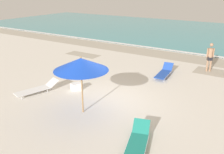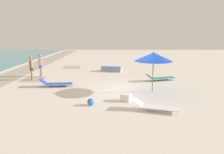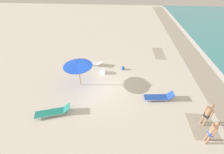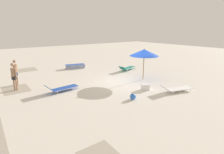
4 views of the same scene
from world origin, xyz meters
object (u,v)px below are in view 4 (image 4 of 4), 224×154
Objects in this scene: beach_umbrella at (144,53)px; sun_lounger_beside_umbrella at (127,68)px; sun_lounger_under_umbrella at (62,88)px; beachgoer_shoreline_child at (14,75)px; beach_ball at (133,97)px; lounger_stack at (75,66)px; beachgoer_wading_adult at (16,71)px; cooler_box at (145,87)px; sun_lounger_near_water_left at (176,89)px.

beach_umbrella is 1.03× the size of sun_lounger_beside_umbrella.
sun_lounger_under_umbrella is 1.20× the size of beachgoer_shoreline_child.
sun_lounger_under_umbrella is at bearing 36.67° from beach_ball.
lounger_stack is 1.13× the size of beachgoer_wading_adult.
beach_umbrella is at bearing -106.58° from sun_lounger_under_umbrella.
sun_lounger_beside_umbrella is at bearing -93.79° from cooler_box.
beach_ball is at bearing -170.19° from lounger_stack.
beachgoer_wading_adult is (1.22, 9.14, 0.79)m from sun_lounger_beside_umbrella.
cooler_box is at bearing -129.30° from sun_lounger_under_umbrella.
sun_lounger_near_water_left is 1.27× the size of beachgoer_shoreline_child.
sun_lounger_beside_umbrella is 9.45m from beachgoer_shoreline_child.
beachgoer_wading_adult is at bearing 128.06° from lounger_stack.
beach_ball is (-3.61, -2.69, -0.05)m from sun_lounger_under_umbrella.
beach_umbrella is at bearing 65.94° from beachgoer_wading_adult.
sun_lounger_beside_umbrella is at bearing -119.77° from lounger_stack.
beach_ball is at bearing 38.84° from beachgoer_wading_adult.
sun_lounger_near_water_left is 6.64× the size of beach_ball.
beach_ball is at bearing -149.18° from sun_lounger_under_umbrella.
beach_ball is (0.70, 3.02, -0.04)m from sun_lounger_near_water_left.
beachgoer_shoreline_child is 8.33m from cooler_box.
beachgoer_shoreline_child is (-1.18, 0.27, 0.00)m from beachgoer_wading_adult.
beachgoer_wading_adult is at bearing -17.82° from cooler_box.
beach_ball is at bearing 123.56° from sun_lounger_beside_umbrella.
sun_lounger_under_umbrella is 3.12m from beachgoer_shoreline_child.
sun_lounger_beside_umbrella is (1.93, -7.12, -0.01)m from sun_lounger_under_umbrella.
sun_lounger_near_water_left is 3.10m from beach_ball.
beachgoer_wading_adult is 5.24× the size of beach_ball.
beachgoer_wading_adult reaches higher than sun_lounger_near_water_left.
sun_lounger_under_umbrella is 3.82m from beachgoer_wading_adult.
sun_lounger_near_water_left is at bearing 158.52° from cooler_box.
beach_umbrella reaches higher than cooler_box.
lounger_stack is 9.16m from beach_ball.
beachgoer_wading_adult is 8.87m from cooler_box.
beach_ball is (-2.46, 3.36, -1.90)m from beach_umbrella.
beachgoer_shoreline_child is 5.24× the size of beach_ball.
cooler_box is (0.69, -1.72, 0.02)m from beach_ball.
sun_lounger_beside_umbrella is 1.31× the size of beachgoer_shoreline_child.
beach_umbrella is 1.35× the size of beachgoer_shoreline_child.
lounger_stack is 6.82m from beachgoer_shoreline_child.
sun_lounger_beside_umbrella is 1.03× the size of sun_lounger_near_water_left.
sun_lounger_beside_umbrella is 9.26m from beachgoer_wading_adult.
beach_umbrella is 3.75m from sun_lounger_beside_umbrella.
beachgoer_wading_adult reaches higher than beach_ball.
beachgoer_wading_adult reaches higher than cooler_box.
sun_lounger_near_water_left is 1.27× the size of beachgoer_wading_adult.
lounger_stack is at bearing 90.61° from beachgoer_shoreline_child.
beachgoer_shoreline_child is (1.96, 2.30, 0.78)m from sun_lounger_under_umbrella.
beach_umbrella reaches higher than lounger_stack.
beachgoer_wading_adult is at bearing 135.91° from beachgoer_shoreline_child.
sun_lounger_near_water_left reaches higher than cooler_box.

